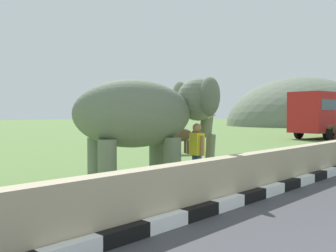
% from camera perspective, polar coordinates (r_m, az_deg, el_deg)
% --- Properties ---
extents(striped_curb, '(16.20, 0.20, 0.24)m').
position_cam_1_polar(striped_curb, '(6.74, 2.39, -13.55)').
color(striped_curb, white).
rests_on(striped_curb, ground_plane).
extents(barrier_parapet, '(28.00, 0.36, 1.00)m').
position_cam_1_polar(barrier_parapet, '(8.68, 11.16, -7.51)').
color(barrier_parapet, tan).
rests_on(barrier_parapet, ground_plane).
extents(elephant, '(4.07, 3.06, 2.87)m').
position_cam_1_polar(elephant, '(9.64, -3.11, 1.62)').
color(elephant, '#63705A').
rests_on(elephant, ground_plane).
extents(person_handler, '(0.36, 0.64, 1.66)m').
position_cam_1_polar(person_handler, '(10.02, 4.37, -3.77)').
color(person_handler, navy).
rests_on(person_handler, ground_plane).
extents(bus_red, '(8.66, 3.45, 3.50)m').
position_cam_1_polar(bus_red, '(32.40, 23.36, 2.03)').
color(bus_red, '#B21E1E').
rests_on(bus_red, ground_plane).
extents(cow_near, '(1.85, 1.28, 1.23)m').
position_cam_1_polar(cow_near, '(18.02, 1.60, -1.42)').
color(cow_near, '#473323').
rests_on(cow_near, ground_plane).
extents(hill_east, '(28.30, 22.64, 15.61)m').
position_cam_1_polar(hill_east, '(65.85, 19.57, 0.12)').
color(hill_east, slate).
rests_on(hill_east, ground_plane).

